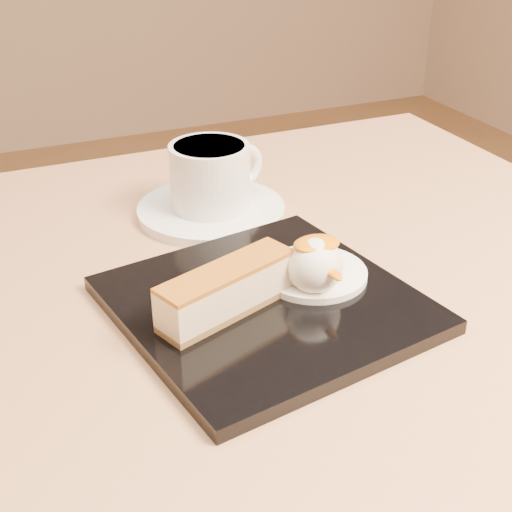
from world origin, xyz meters
name	(u,v)px	position (x,y,z in m)	size (l,w,h in m)	color
table	(272,462)	(0.00, 0.00, 0.56)	(0.80, 0.80, 0.72)	black
dessert_plate	(266,304)	(0.00, 0.01, 0.73)	(0.22, 0.22, 0.01)	black
cheesecake	(227,290)	(-0.04, 0.01, 0.75)	(0.12, 0.07, 0.04)	brown
cream_smear	(313,273)	(0.05, 0.03, 0.73)	(0.09, 0.09, 0.01)	white
ice_cream_scoop	(315,265)	(0.04, 0.01, 0.76)	(0.05, 0.05, 0.05)	white
mango_sauce	(317,244)	(0.04, 0.01, 0.77)	(0.04, 0.03, 0.01)	orange
mint_sprig	(269,263)	(0.02, 0.05, 0.74)	(0.03, 0.02, 0.00)	green
saucer	(211,210)	(0.02, 0.20, 0.72)	(0.15, 0.15, 0.01)	white
coffee_cup	(212,174)	(0.02, 0.20, 0.76)	(0.11, 0.08, 0.06)	white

